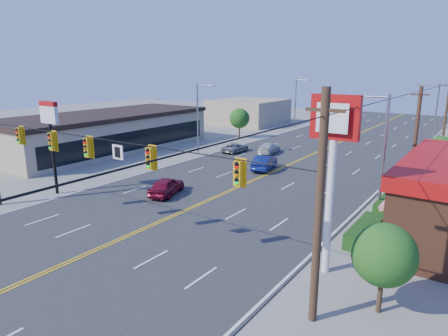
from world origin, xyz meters
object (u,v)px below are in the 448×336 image
Objects in this scene: kfc_pylon at (333,150)px; car_magenta at (166,187)px; pizza_hut_sign at (51,128)px; car_silver at (235,148)px; car_blue at (264,163)px; car_white at (269,149)px; signal_span at (102,160)px.

kfc_pylon is 16.16m from car_magenta.
pizza_hut_sign reaches higher than car_silver.
car_blue is (2.43, 11.24, 0.02)m from car_magenta.
kfc_pylon reaches higher than pizza_hut_sign.
kfc_pylon is 28.10m from car_white.
pizza_hut_sign is at bearing 44.91° from car_blue.
car_magenta is (7.45, 4.56, -4.50)m from pizza_hut_sign.
signal_span is 6.27× the size of car_silver.
kfc_pylon is 2.11× the size of car_magenta.
car_silver is at bearing 15.49° from car_white.
car_silver is (3.03, 21.21, -4.64)m from pizza_hut_sign.
car_white is at bearing -77.84° from car_blue.
kfc_pylon reaches higher than car_white.
signal_span is 26.76m from car_silver.
car_blue is at bearing 92.87° from signal_span.
kfc_pylon is at bearing 114.44° from car_blue.
signal_span reaches higher than pizza_hut_sign.
kfc_pylon is 2.03× the size of car_white.
pizza_hut_sign is at bearing 81.03° from car_silver.
car_blue is (-0.99, 19.80, -4.18)m from signal_span.
car_blue is at bearing 57.96° from pizza_hut_sign.
pizza_hut_sign is 1.64× the size of car_white.
kfc_pylon is at bearing 130.96° from car_silver.
car_magenta is at bearing 64.74° from car_blue.
car_blue reaches higher than car_white.
car_blue is 7.80m from car_white.
car_blue is at bearing 127.48° from kfc_pylon.
car_white is 3.90m from car_silver.
signal_span reaches higher than car_white.
signal_span is 2.86× the size of kfc_pylon.
car_silver is (-6.86, 5.42, -0.17)m from car_blue.
signal_span is at bearing -20.19° from pizza_hut_sign.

